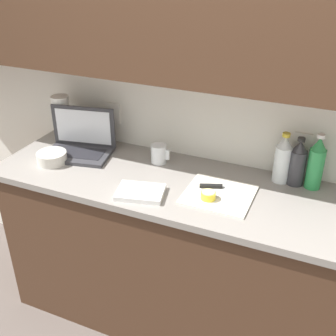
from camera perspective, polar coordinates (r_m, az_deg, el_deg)
The scene contains 14 objects.
ground_plane at distance 2.64m, azimuth 6.87°, elevation -21.01°, with size 12.00×12.00×0.00m, color #564C47.
wall_back at distance 1.99m, azimuth 11.63°, elevation 15.22°, with size 5.20×0.38×2.60m.
counter_unit at distance 2.30m, azimuth 8.04°, elevation -13.35°, with size 2.48×0.61×0.94m.
laptop at distance 2.41m, azimuth -11.81°, elevation 3.36°, with size 0.40×0.30×0.25m.
cutting_board at distance 2.00m, azimuth 6.89°, elevation -3.59°, with size 0.32×0.30×0.01m, color silver.
knife at distance 2.04m, azimuth 6.74°, elevation -2.48°, with size 0.26×0.12×0.02m.
lemon_half_cut at distance 1.95m, azimuth 5.46°, elevation -3.70°, with size 0.07×0.07×0.04m.
bottle_green_soda at distance 2.11m, azimuth 19.40°, elevation 0.57°, with size 0.08×0.08×0.28m.
bottle_oil_tall at distance 2.12m, azimuth 17.14°, elevation 0.62°, with size 0.08×0.08×0.25m.
bottle_water_clear at distance 2.13m, azimuth 15.28°, elevation 1.11°, with size 0.08×0.08×0.26m.
measuring_cup at distance 2.26m, azimuth -1.25°, elevation 1.93°, with size 0.10×0.08×0.10m.
bowl_white at distance 2.35m, azimuth -15.46°, elevation 1.38°, with size 0.16×0.16×0.06m.
paper_towel_roll at distance 2.55m, azimuth -14.13°, elevation 6.47°, with size 0.10×0.10×0.28m.
dish_towel at distance 2.00m, azimuth -3.77°, elevation -3.32°, with size 0.22×0.16×0.02m, color white.
Camera 1 is at (0.40, -1.67, 2.00)m, focal length 45.00 mm.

